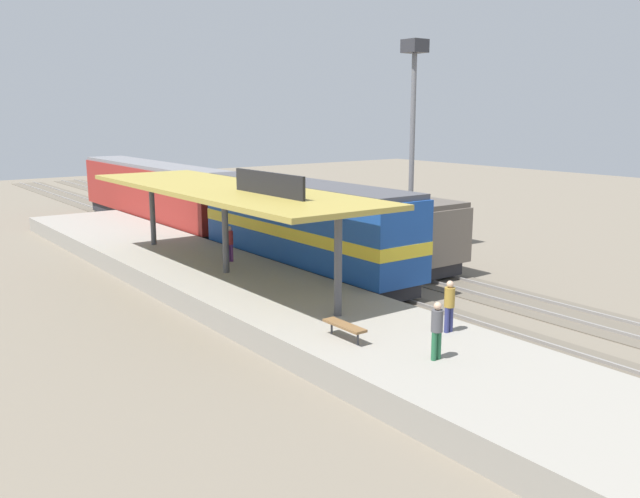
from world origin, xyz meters
The scene contains 13 objects.
ground_plane centered at (2.00, 0.00, 0.00)m, with size 120.00×120.00×0.00m, color #706656.
track_near centered at (0.00, 0.00, 0.03)m, with size 3.20×110.00×0.16m.
track_far centered at (4.60, 0.00, 0.03)m, with size 3.20×110.00×0.16m.
platform centered at (-4.60, 0.00, 0.45)m, with size 6.00×44.00×0.90m, color gray.
station_canopy centered at (-4.60, -0.09, 4.53)m, with size 5.20×18.00×4.70m.
platform_bench centered at (-6.00, -10.11, 1.34)m, with size 0.44×1.70×0.50m.
locomotive centered at (0.00, 0.57, 2.41)m, with size 2.93×14.43×4.44m.
passenger_carriage_single centered at (0.00, 18.57, 2.31)m, with size 2.90×20.00×4.24m.
freight_car centered at (4.60, 1.14, 1.97)m, with size 2.80×12.00×3.54m.
light_mast centered at (7.80, 1.18, 8.40)m, with size 1.10×1.10×11.70m.
person_waiting centered at (-3.38, 1.85, 1.85)m, with size 0.34×0.34×1.71m.
person_walking centered at (-4.97, -13.03, 1.85)m, with size 0.34×0.34×1.71m.
person_boarding centered at (-2.84, -11.55, 1.85)m, with size 0.34×0.34×1.71m.
Camera 1 is at (-18.50, -25.63, 7.86)m, focal length 37.55 mm.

